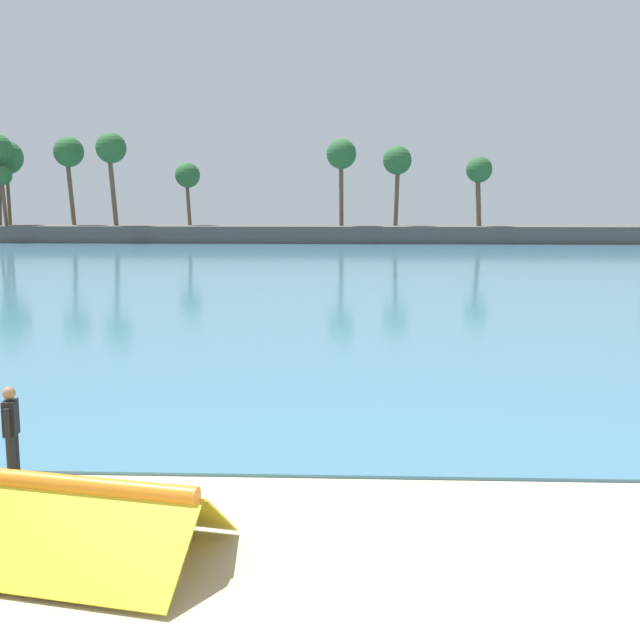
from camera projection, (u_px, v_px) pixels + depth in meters
sea at (323, 252)px, 67.45m from camera, size 220.00×109.96×0.06m
palm_headland at (309, 217)px, 82.02m from camera, size 96.48×6.42×11.50m
folded_kite at (76, 506)px, 10.11m from camera, size 3.97×3.01×1.07m
person_at_waterline at (12, 433)px, 12.66m from camera, size 0.26×0.54×1.67m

